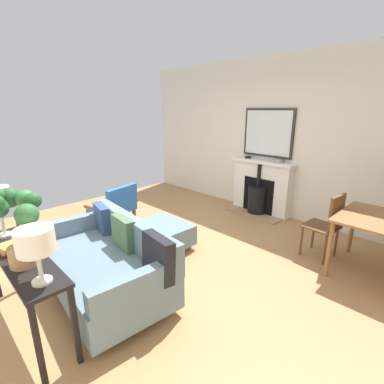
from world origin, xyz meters
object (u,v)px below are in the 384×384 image
mantel_bowl_far (278,161)px  dining_chair_near_fireplace (328,222)px  fireplace (260,190)px  table_lamp_far_end (35,242)px  sofa (108,262)px  armchair_accent (116,205)px  potted_plant (18,219)px  mantel_bowl_near (248,157)px  book_stack (15,246)px  dining_table (376,226)px  console_table (23,266)px  ottoman (164,233)px

mantel_bowl_far → dining_chair_near_fireplace: 1.66m
fireplace → table_lamp_far_end: table_lamp_far_end is taller
sofa → dining_chair_near_fireplace: dining_chair_near_fireplace is taller
armchair_accent → potted_plant: size_ratio=1.24×
mantel_bowl_near → table_lamp_far_end: table_lamp_far_end is taller
mantel_bowl_far → book_stack: mantel_bowl_far is taller
armchair_accent → table_lamp_far_end: table_lamp_far_end is taller
armchair_accent → fireplace: bearing=152.5°
table_lamp_far_end → dining_table: bearing=156.1°
table_lamp_far_end → dining_chair_near_fireplace: table_lamp_far_end is taller
console_table → dining_table: dining_table is taller
fireplace → table_lamp_far_end: (4.05, 0.69, 0.59)m
fireplace → armchair_accent: (2.37, -1.23, -0.03)m
book_stack → dining_chair_near_fireplace: dining_chair_near_fireplace is taller
armchair_accent → dining_table: size_ratio=0.84×
mantel_bowl_near → book_stack: mantel_bowl_near is taller
fireplace → book_stack: fireplace is taller
armchair_accent → dining_chair_near_fireplace: size_ratio=0.87×
mantel_bowl_near → console_table: bearing=6.7°
ottoman → potted_plant: (1.84, 0.51, 0.89)m
potted_plant → mantel_bowl_far: bearing=-179.6°
ottoman → dining_table: 2.65m
dining_table → dining_chair_near_fireplace: 0.52m
mantel_bowl_near → dining_chair_near_fireplace: 2.18m
sofa → book_stack: size_ratio=6.37×
armchair_accent → dining_table: bearing=114.0°
table_lamp_far_end → book_stack: bearing=-89.8°
book_stack → dining_table: book_stack is taller
sofa → ottoman: (-1.06, -0.34, -0.11)m
mantel_bowl_far → sofa: bearing=-2.5°
mantel_bowl_far → armchair_accent: mantel_bowl_far is taller
fireplace → armchair_accent: 2.67m
fireplace → potted_plant: (4.05, 0.32, 0.66)m
armchair_accent → dining_table: armchair_accent is taller
ottoman → potted_plant: 2.10m
fireplace → table_lamp_far_end: size_ratio=2.89×
mantel_bowl_far → console_table: bearing=-2.2°
fireplace → mantel_bowl_near: size_ratio=9.96×
sofa → armchair_accent: size_ratio=2.30×
armchair_accent → mantel_bowl_near: bearing=159.6°
sofa → console_table: sofa is taller
sofa → book_stack: 0.89m
sofa → table_lamp_far_end: size_ratio=4.28×
mantel_bowl_far → table_lamp_far_end: (4.07, 0.39, -0.00)m
dining_chair_near_fireplace → fireplace: bearing=-120.0°
sofa → ottoman: size_ratio=2.31×
dining_table → armchair_accent: bearing=-66.0°
console_table → book_stack: (0.00, -0.14, 0.14)m
ottoman → book_stack: (1.83, 0.19, 0.53)m
console_table → book_stack: size_ratio=5.12×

